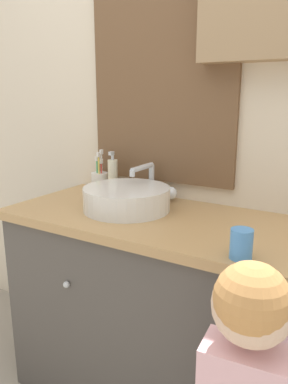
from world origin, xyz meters
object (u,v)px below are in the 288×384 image
at_px(soap_dispenser, 113,177).
at_px(drinking_cup, 241,244).
at_px(toothbrush_holder, 100,181).
at_px(sink_basin, 128,198).

height_order(soap_dispenser, drinking_cup, soap_dispenser).
bearing_deg(toothbrush_holder, sink_basin, -33.44).
bearing_deg(toothbrush_holder, soap_dispenser, -10.82).
xyz_separation_m(sink_basin, drinking_cup, (0.52, -0.23, -0.01)).
bearing_deg(drinking_cup, sink_basin, 156.50).
bearing_deg(soap_dispenser, toothbrush_holder, 169.18).
distance_m(sink_basin, drinking_cup, 0.57).
bearing_deg(soap_dispenser, sink_basin, -41.19).
bearing_deg(drinking_cup, soap_dispenser, 151.10).
xyz_separation_m(toothbrush_holder, drinking_cup, (0.80, -0.41, -0.01)).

